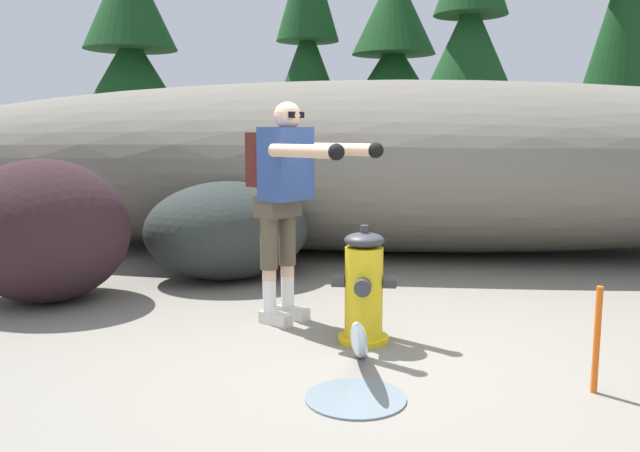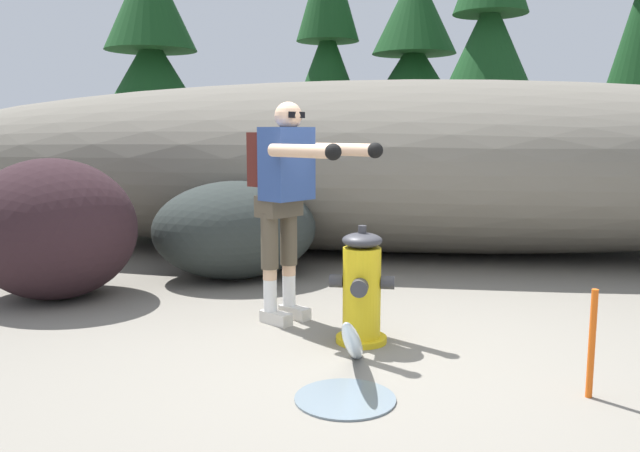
{
  "view_description": "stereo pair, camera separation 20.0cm",
  "coord_description": "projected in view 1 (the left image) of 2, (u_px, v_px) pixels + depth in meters",
  "views": [
    {
      "loc": [
        0.15,
        -3.95,
        1.43
      ],
      "look_at": [
        -0.34,
        0.65,
        0.75
      ],
      "focal_mm": 36.49,
      "sensor_mm": 36.0,
      "label": 1
    },
    {
      "loc": [
        0.35,
        -3.92,
        1.43
      ],
      "look_at": [
        -0.34,
        0.65,
        0.75
      ],
      "focal_mm": 36.49,
      "sensor_mm": 36.0,
      "label": 2
    }
  ],
  "objects": [
    {
      "name": "fire_hydrant",
      "position": [
        364.0,
        289.0,
        4.4
      ],
      "size": [
        0.44,
        0.39,
        0.8
      ],
      "color": "gold",
      "rests_on": "ground_plane"
    },
    {
      "name": "pine_tree_far_right",
      "position": [
        625.0,
        1.0,
        12.97
      ],
      "size": [
        1.84,
        1.84,
        7.48
      ],
      "color": "#47331E",
      "rests_on": "ground_plane"
    },
    {
      "name": "hydrant_water_jet",
      "position": [
        358.0,
        357.0,
        3.76
      ],
      "size": [
        0.55,
        1.09,
        0.56
      ],
      "color": "silver",
      "rests_on": "ground_plane"
    },
    {
      "name": "boulder_mid",
      "position": [
        228.0,
        230.0,
        6.28
      ],
      "size": [
        2.01,
        1.88,
        0.95
      ],
      "primitive_type": "ellipsoid",
      "rotation": [
        0.0,
        0.0,
        3.64
      ],
      "color": "#272D2B",
      "rests_on": "ground_plane"
    },
    {
      "name": "pine_tree_center",
      "position": [
        393.0,
        69.0,
        14.72
      ],
      "size": [
        2.9,
        2.9,
        5.04
      ],
      "color": "#47331E",
      "rests_on": "ground_plane"
    },
    {
      "name": "dirt_embankment",
      "position": [
        378.0,
        166.0,
        7.8
      ],
      "size": [
        13.71,
        3.2,
        2.01
      ],
      "primitive_type": "ellipsoid",
      "color": "#666056",
      "rests_on": "ground_plane"
    },
    {
      "name": "pine_tree_right",
      "position": [
        470.0,
        34.0,
        11.99
      ],
      "size": [
        2.1,
        2.1,
        5.46
      ],
      "color": "#47331E",
      "rests_on": "ground_plane"
    },
    {
      "name": "pine_tree_left",
      "position": [
        308.0,
        60.0,
        14.86
      ],
      "size": [
        2.21,
        2.21,
        5.86
      ],
      "color": "#47331E",
      "rests_on": "ground_plane"
    },
    {
      "name": "boulder_large",
      "position": [
        44.0,
        231.0,
        5.42
      ],
      "size": [
        1.43,
        1.31,
        1.2
      ],
      "primitive_type": "ellipsoid",
      "rotation": [
        0.0,
        0.0,
        6.28
      ],
      "color": "black",
      "rests_on": "ground_plane"
    },
    {
      "name": "survey_stake",
      "position": [
        597.0,
        340.0,
        3.54
      ],
      "size": [
        0.04,
        0.04,
        0.6
      ],
      "primitive_type": "cylinder",
      "color": "#E55914",
      "rests_on": "ground_plane"
    },
    {
      "name": "ground_plane",
      "position": [
        363.0,
        362.0,
        4.11
      ],
      "size": [
        56.0,
        56.0,
        0.04
      ],
      "primitive_type": "cube",
      "color": "slate"
    },
    {
      "name": "pine_tree_far_left",
      "position": [
        131.0,
        67.0,
        12.19
      ],
      "size": [
        2.66,
        2.66,
        4.8
      ],
      "color": "#47331E",
      "rests_on": "ground_plane"
    },
    {
      "name": "utility_worker",
      "position": [
        285.0,
        185.0,
        4.75
      ],
      "size": [
        1.02,
        0.86,
        1.64
      ],
      "rotation": [
        0.0,
        0.0,
        -0.58
      ],
      "color": "beige",
      "rests_on": "ground_plane"
    }
  ]
}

